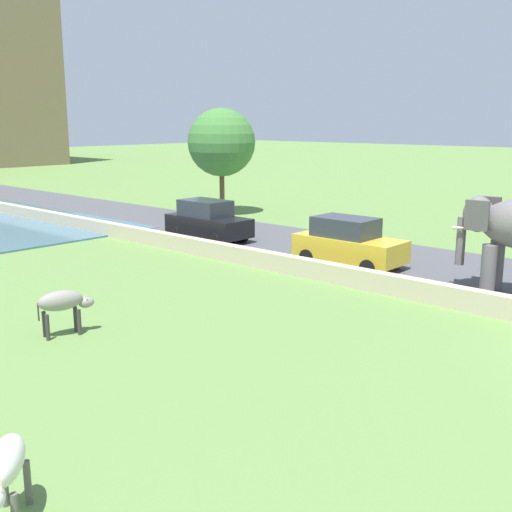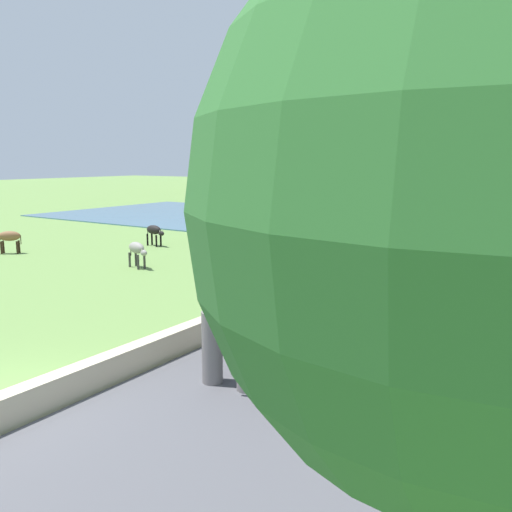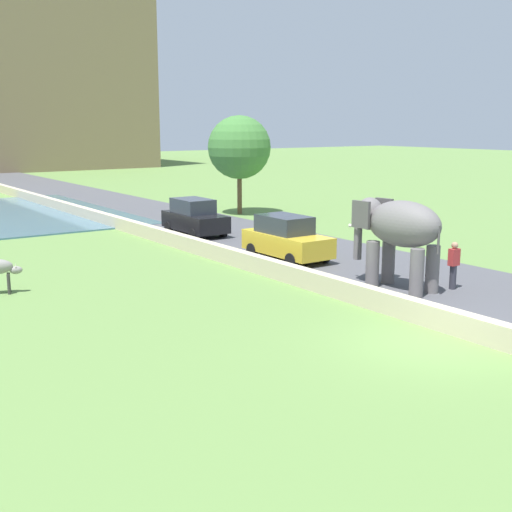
# 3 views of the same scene
# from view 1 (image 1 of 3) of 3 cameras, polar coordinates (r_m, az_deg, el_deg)

# --- Properties ---
(road_surface) EXTENTS (7.00, 120.00, 0.06)m
(road_surface) POSITION_cam_1_polar(r_m,az_deg,el_deg) (30.27, -5.38, 2.45)
(road_surface) COLOR #4C4C51
(road_surface) RESTS_ON ground
(barrier_wall) EXTENTS (0.40, 110.00, 0.63)m
(barrier_wall) POSITION_cam_1_polar(r_m,az_deg,el_deg) (26.29, -8.53, 1.49)
(barrier_wall) COLOR beige
(barrier_wall) RESTS_ON ground
(car_black) EXTENTS (1.87, 4.04, 1.80)m
(car_black) POSITION_cam_1_polar(r_m,az_deg,el_deg) (27.36, -4.47, 3.25)
(car_black) COLOR black
(car_black) RESTS_ON ground
(car_yellow) EXTENTS (1.80, 4.00, 1.80)m
(car_yellow) POSITION_cam_1_polar(r_m,az_deg,el_deg) (22.66, 8.48, 1.24)
(car_yellow) COLOR gold
(car_yellow) RESTS_ON ground
(cow_grey) EXTENTS (1.42, 0.72, 1.15)m
(cow_grey) POSITION_cam_1_polar(r_m,az_deg,el_deg) (15.97, -17.34, -4.13)
(cow_grey) COLOR gray
(cow_grey) RESTS_ON ground
(cow_white) EXTENTS (1.13, 1.29, 1.15)m
(cow_white) POSITION_cam_1_polar(r_m,az_deg,el_deg) (9.05, -22.04, -17.53)
(cow_white) COLOR silver
(cow_white) RESTS_ON ground
(tree_near) EXTENTS (3.78, 3.78, 5.90)m
(tree_near) POSITION_cam_1_polar(r_m,az_deg,el_deg) (35.20, -3.19, 10.37)
(tree_near) COLOR brown
(tree_near) RESTS_ON ground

